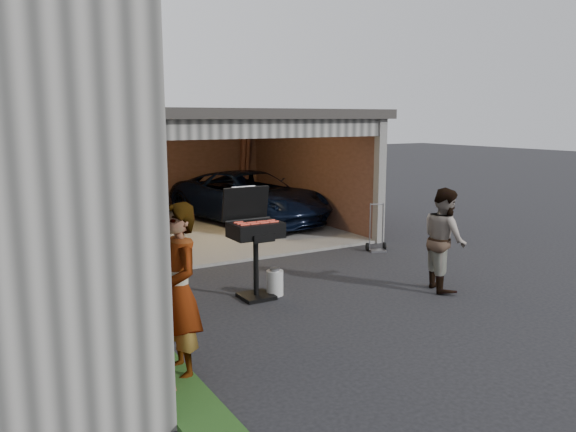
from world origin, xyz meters
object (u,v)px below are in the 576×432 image
Objects in this scene: minivan at (249,199)px; man at (444,239)px; propane_tank at (275,283)px; hand_truck at (377,242)px; bbq_grill at (254,234)px; plywood_panel at (152,339)px; woman at (179,292)px.

man reaches higher than minivan.
propane_tank is (-2.49, 1.08, -0.62)m from man.
hand_truck is (0.76, 2.59, -0.63)m from man.
bbq_grill is at bearing -127.87° from minivan.
man reaches higher than plywood_panel.
minivan is 4.74× the size of hand_truck.
minivan is 6.56m from man.
bbq_grill is 2.99m from plywood_panel.
bbq_grill is 1.78× the size of plywood_panel.
woman is at bearing -133.47° from minivan.
man is 5.08m from plywood_panel.
man is 2.78m from propane_tank.
man is 1.65× the size of hand_truck.
woman reaches higher than plywood_panel.
plywood_panel is at bearing -135.20° from minivan.
propane_tank is at bearing 89.26° from man.
woman is at bearing -133.65° from bbq_grill.
bbq_grill is (1.89, 1.98, 0.06)m from woman.
woman reaches higher than man.
minivan is 5.95m from propane_tank.
propane_tank is at bearing 130.71° from woman.
man is at bearing -85.57° from hand_truck.
bbq_grill reaches higher than hand_truck.
hand_truck is (5.76, 3.42, -0.28)m from plywood_panel.
minivan is at bearing 67.32° from propane_tank.
man is 4.17× the size of propane_tank.
woman is at bearing -3.50° from plywood_panel.
propane_tank is (2.21, 1.92, -0.74)m from woman.
plywood_panel is at bearing 122.05° from man.
bbq_grill is 0.87m from propane_tank.
propane_tank is at bearing -134.16° from hand_truck.
hand_truck is (3.57, 1.46, -0.81)m from bbq_grill.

